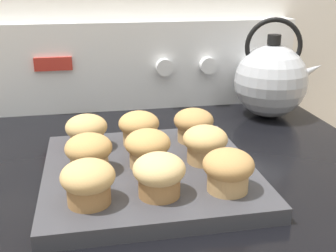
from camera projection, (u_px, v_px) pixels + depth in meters
control_panel at (132, 65)px, 0.93m from camera, size 0.74×0.07×0.19m
muffin_pan at (149, 173)px, 0.61m from camera, size 0.30×0.30×0.02m
muffin_r0_c0 at (88, 181)px, 0.50m from camera, size 0.07×0.07×0.06m
muffin_r0_c1 at (159, 174)px, 0.52m from camera, size 0.07×0.07×0.06m
muffin_r0_c2 at (228, 170)px, 0.53m from camera, size 0.07×0.07×0.06m
muffin_r1_c0 at (89, 152)px, 0.59m from camera, size 0.07×0.07×0.06m
muffin_r1_c1 at (148, 148)px, 0.60m from camera, size 0.07×0.07×0.06m
muffin_r1_c2 at (205, 143)px, 0.62m from camera, size 0.07×0.07×0.06m
muffin_r2_c0 at (87, 131)px, 0.67m from camera, size 0.07×0.07×0.06m
muffin_r2_c1 at (139, 127)px, 0.68m from camera, size 0.07×0.07×0.06m
muffin_r2_c2 at (194, 124)px, 0.70m from camera, size 0.07×0.07×0.06m
tea_kettle at (271, 80)px, 0.87m from camera, size 0.19×0.15×0.21m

